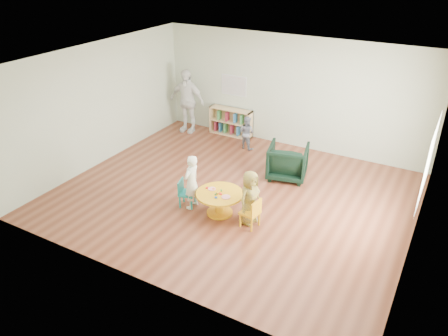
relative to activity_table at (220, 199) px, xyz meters
name	(u,v)px	position (x,y,z in m)	size (l,w,h in m)	color
room	(235,109)	(-0.09, 0.75, 1.58)	(7.10, 7.00, 2.80)	brown
activity_table	(220,199)	(0.00, 0.00, 0.00)	(0.91, 0.91, 0.50)	#F2AB14
kid_chair_left	(185,192)	(-0.74, -0.08, -0.01)	(0.37, 0.37, 0.56)	teal
kid_chair_right	(252,212)	(0.74, -0.11, 0.00)	(0.35, 0.35, 0.59)	#F2AB14
bookshelf	(231,122)	(-1.72, 3.61, 0.05)	(1.20, 0.30, 0.75)	tan
alphabet_poster	(234,85)	(-1.70, 3.74, 1.03)	(0.74, 0.01, 0.54)	white
armchair	(288,161)	(0.57, 2.04, 0.07)	(0.83, 0.86, 0.78)	black
child_left	(191,182)	(-0.59, -0.06, 0.25)	(0.41, 0.27, 1.12)	white
child_right	(250,198)	(0.63, 0.02, 0.22)	(0.52, 0.34, 1.06)	yellow
toddler	(247,133)	(-0.93, 2.99, 0.12)	(0.42, 0.33, 0.86)	#192440
adult_caretaker	(187,101)	(-2.89, 3.24, 0.56)	(1.02, 0.43, 1.75)	white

